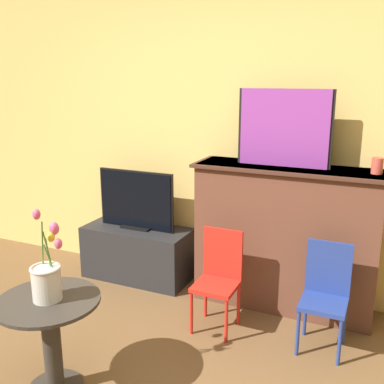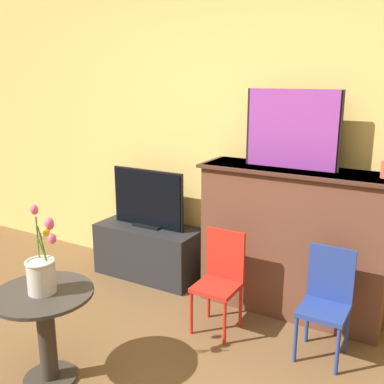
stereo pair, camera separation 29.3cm
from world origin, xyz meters
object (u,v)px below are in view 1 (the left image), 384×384
chair_red (219,274)px  painting (284,128)px  chair_blue (326,291)px  tv_monitor (136,201)px  vase_tulips (47,277)px

chair_red → painting: bearing=58.6°
chair_blue → tv_monitor: bearing=166.4°
chair_blue → vase_tulips: vase_tulips is taller
chair_red → chair_blue: same height
painting → chair_blue: size_ratio=0.96×
tv_monitor → chair_red: tv_monitor is taller
tv_monitor → painting: bearing=1.6°
painting → vase_tulips: 1.92m
painting → tv_monitor: (-1.25, -0.04, -0.69)m
chair_red → chair_blue: (0.73, 0.05, 0.00)m
chair_red → vase_tulips: (-0.61, -1.04, 0.31)m
chair_red → vase_tulips: 1.24m
tv_monitor → chair_blue: tv_monitor is taller
painting → vase_tulips: painting is taller
tv_monitor → chair_blue: 1.76m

